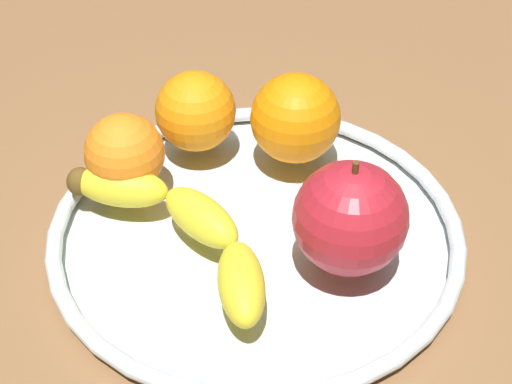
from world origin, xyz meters
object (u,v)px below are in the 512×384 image
object	(u,v)px
orange_back_right	(295,118)
orange_center	(125,153)
apple	(350,218)
banana	(180,225)
fruit_bowl	(256,231)
orange_front_right	(195,111)

from	to	relation	value
orange_back_right	orange_center	size ratio (longest dim) A/B	1.17
apple	banana	bearing A→B (deg)	33.50
apple	orange_center	distance (cm)	18.29
fruit_bowl	orange_center	xyz separation A→B (cm)	(10.34, 3.50, 3.96)
orange_back_right	apple	bearing A→B (deg)	147.67
apple	orange_front_right	distance (cm)	17.56
orange_center	banana	bearing A→B (deg)	168.78
banana	fruit_bowl	bearing A→B (deg)	-113.48
fruit_bowl	banana	bearing A→B (deg)	62.20
apple	orange_back_right	distance (cm)	12.48
orange_back_right	orange_center	bearing A→B (deg)	59.01
orange_front_right	orange_back_right	bearing A→B (deg)	-147.40
banana	orange_center	world-z (taller)	orange_center
fruit_bowl	apple	xyz separation A→B (cm)	(-7.22, -1.51, 4.84)
banana	orange_center	bearing A→B (deg)	-6.89
fruit_bowl	orange_center	world-z (taller)	orange_center
fruit_bowl	banana	distance (cm)	6.19
orange_front_right	orange_center	size ratio (longest dim) A/B	1.07
banana	orange_front_right	world-z (taller)	orange_front_right
apple	orange_back_right	bearing A→B (deg)	-32.33
orange_front_right	orange_center	xyz separation A→B (cm)	(0.17, 7.30, -0.22)
fruit_bowl	orange_center	bearing A→B (deg)	18.72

